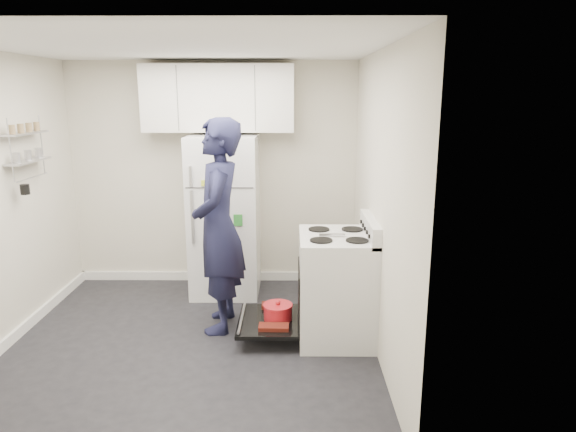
{
  "coord_description": "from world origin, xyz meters",
  "views": [
    {
      "loc": [
        0.88,
        -4.14,
        2.14
      ],
      "look_at": [
        0.85,
        0.45,
        1.05
      ],
      "focal_mm": 32.0,
      "sensor_mm": 36.0,
      "label": 1
    }
  ],
  "objects_px": {
    "open_oven_door": "(272,317)",
    "refrigerator": "(225,215)",
    "electric_range": "(335,287)",
    "person": "(218,226)"
  },
  "relations": [
    {
      "from": "open_oven_door",
      "to": "refrigerator",
      "type": "bearing_deg",
      "value": 116.7
    },
    {
      "from": "electric_range",
      "to": "refrigerator",
      "type": "distance_m",
      "value": 1.61
    },
    {
      "from": "open_oven_door",
      "to": "refrigerator",
      "type": "distance_m",
      "value": 1.4
    },
    {
      "from": "electric_range",
      "to": "open_oven_door",
      "type": "bearing_deg",
      "value": 179.41
    },
    {
      "from": "electric_range",
      "to": "person",
      "type": "relative_size",
      "value": 0.56
    },
    {
      "from": "open_oven_door",
      "to": "refrigerator",
      "type": "height_order",
      "value": "refrigerator"
    },
    {
      "from": "open_oven_door",
      "to": "person",
      "type": "height_order",
      "value": "person"
    },
    {
      "from": "refrigerator",
      "to": "person",
      "type": "distance_m",
      "value": 0.91
    },
    {
      "from": "open_oven_door",
      "to": "person",
      "type": "xyz_separation_m",
      "value": [
        -0.49,
        0.2,
        0.79
      ]
    },
    {
      "from": "electric_range",
      "to": "person",
      "type": "distance_m",
      "value": 1.18
    }
  ]
}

